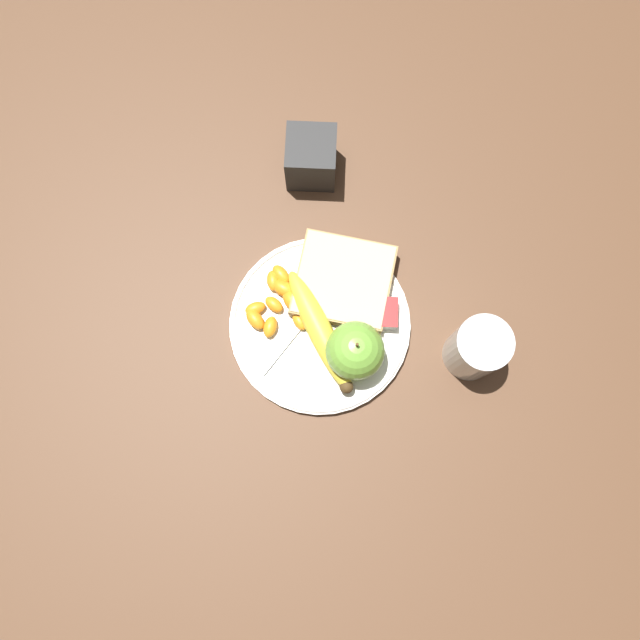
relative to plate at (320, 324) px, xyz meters
The scene contains 18 objects.
ground_plane 0.01m from the plate, ahead, with size 3.00×3.00×0.00m, color brown.
plate is the anchor object (origin of this frame).
juice_glass 0.20m from the plate, ahead, with size 0.07×0.07×0.09m.
apple 0.07m from the plate, 42.18° to the right, with size 0.07×0.07×0.08m.
banana 0.02m from the plate, 91.79° to the right, with size 0.11×0.17×0.03m.
bread_slice 0.06m from the plate, 63.01° to the left, with size 0.14×0.13×0.02m.
fork 0.02m from the plate, 135.59° to the left, with size 0.12×0.15×0.00m.
jam_packet 0.08m from the plate, 10.87° to the left, with size 0.05×0.04×0.02m.
orange_segment_0 0.07m from the plate, 139.11° to the left, with size 0.04×0.03×0.02m.
orange_segment_1 0.07m from the plate, 161.00° to the left, with size 0.03×0.03×0.02m.
orange_segment_2 0.08m from the plate, 140.47° to the left, with size 0.02×0.03×0.02m.
orange_segment_3 0.03m from the plate, behind, with size 0.03×0.03×0.01m.
orange_segment_4 0.08m from the plate, 131.20° to the left, with size 0.03×0.03×0.02m.
orange_segment_5 0.09m from the plate, behind, with size 0.03×0.03×0.02m.
orange_segment_6 0.07m from the plate, behind, with size 0.02×0.03×0.02m.
orange_segment_7 0.05m from the plate, 144.85° to the left, with size 0.04×0.04×0.02m.
orange_segment_8 0.08m from the plate, behind, with size 0.03×0.04×0.02m.
condiment_caddy 0.22m from the plate, 95.58° to the left, with size 0.07×0.07×0.07m.
Camera 1 is at (0.01, -0.17, 0.80)m, focal length 35.00 mm.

